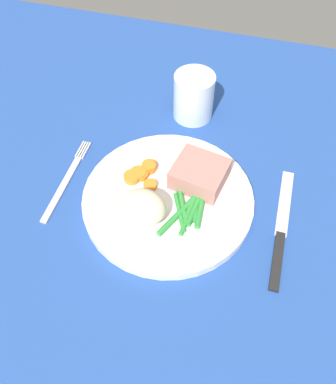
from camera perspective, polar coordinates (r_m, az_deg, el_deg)
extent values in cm
cube|color=#234793|center=(61.58, 3.99, -0.94)|extent=(120.00, 90.00, 2.00)
cylinder|color=white|center=(59.14, 0.00, -1.04)|extent=(25.35, 25.35, 1.60)
cube|color=#B2756B|center=(59.10, 4.25, 2.68)|extent=(8.63, 8.12, 3.39)
ellipsoid|color=beige|center=(54.34, -3.62, -2.23)|extent=(6.42, 5.34, 5.09)
cylinder|color=orange|center=(61.55, -2.70, 3.71)|extent=(2.41, 2.41, 0.87)
cylinder|color=orange|center=(60.27, -5.22, 2.13)|extent=(2.49, 2.49, 0.99)
cylinder|color=orange|center=(60.42, -4.00, 2.29)|extent=(2.27, 2.27, 0.81)
cylinder|color=orange|center=(61.15, -2.63, 3.56)|extent=(1.98, 1.98, 1.26)
cylinder|color=orange|center=(60.63, -4.30, 2.66)|extent=(2.46, 2.46, 1.00)
cylinder|color=orange|center=(59.16, -2.59, 0.95)|extent=(2.00, 2.00, 0.90)
cylinder|color=#2D8C38|center=(56.96, 2.16, -2.13)|extent=(3.02, 5.59, 0.75)
cylinder|color=#2D8C38|center=(57.32, 4.05, -1.83)|extent=(1.69, 5.96, 0.68)
cylinder|color=#2D8C38|center=(56.07, 1.33, -3.36)|extent=(4.13, 7.78, 0.84)
cylinder|color=#2D8C38|center=(57.18, 3.24, -1.87)|extent=(1.30, 6.61, 0.77)
cylinder|color=#2D8C38|center=(55.92, 3.14, -3.88)|extent=(1.18, 5.80, 0.64)
cylinder|color=#2D8C38|center=(57.04, 3.97, -2.06)|extent=(1.54, 6.87, 0.85)
cylinder|color=#2D8C38|center=(57.02, 4.74, -2.20)|extent=(1.30, 6.97, 0.83)
cylinder|color=#2D8C38|center=(56.50, 1.66, -2.90)|extent=(3.39, 6.22, 0.63)
cube|color=silver|center=(63.24, -14.97, 0.51)|extent=(1.00, 13.00, 0.40)
cube|color=silver|center=(67.95, -12.55, 6.01)|extent=(0.24, 3.60, 0.40)
cube|color=silver|center=(67.80, -12.24, 5.95)|extent=(0.24, 3.60, 0.40)
cube|color=silver|center=(67.64, -11.93, 5.89)|extent=(0.24, 3.60, 0.40)
cube|color=silver|center=(67.49, -11.62, 5.83)|extent=(0.24, 3.60, 0.40)
cube|color=black|center=(56.51, 15.40, -9.51)|extent=(1.30, 9.00, 0.64)
cube|color=silver|center=(62.02, 16.39, -1.48)|extent=(1.70, 12.00, 0.40)
cylinder|color=silver|center=(70.10, 3.71, 13.53)|extent=(6.94, 6.94, 8.21)
cylinder|color=silver|center=(71.52, 3.61, 12.19)|extent=(6.38, 6.38, 3.83)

